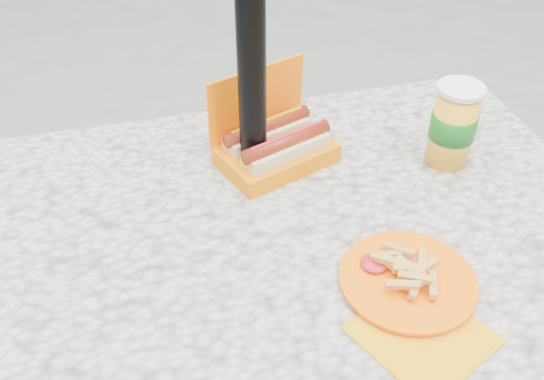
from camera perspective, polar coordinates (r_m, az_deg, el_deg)
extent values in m
cube|color=beige|center=(1.07, 0.34, -4.45)|extent=(1.20, 0.80, 0.05)
cylinder|color=black|center=(1.55, -21.21, -9.98)|extent=(0.07, 0.07, 0.70)
cylinder|color=black|center=(1.68, 14.27, -3.65)|extent=(0.07, 0.07, 0.70)
cube|color=#FF6A00|center=(1.18, 0.42, 3.38)|extent=(0.25, 0.20, 0.04)
cube|color=#FF6A00|center=(1.18, -1.46, 8.43)|extent=(0.20, 0.08, 0.14)
cube|color=#D2BB8D|center=(1.15, 1.35, 3.48)|extent=(0.18, 0.11, 0.04)
cylinder|color=maroon|center=(1.13, 1.37, 4.58)|extent=(0.19, 0.09, 0.03)
cylinder|color=#AE1621|center=(1.13, 1.38, 5.11)|extent=(0.15, 0.06, 0.01)
cube|color=#D2BB8D|center=(1.19, -0.46, 4.98)|extent=(0.18, 0.11, 0.04)
cylinder|color=maroon|center=(1.18, -0.47, 6.05)|extent=(0.19, 0.09, 0.03)
cylinder|color=#AF7F00|center=(1.17, -0.47, 6.57)|extent=(0.15, 0.06, 0.01)
cube|color=orange|center=(0.92, 13.99, -13.05)|extent=(0.22, 0.22, 0.00)
cylinder|color=#FF6A00|center=(0.97, 12.63, -8.33)|extent=(0.20, 0.20, 0.01)
cylinder|color=#FF6A00|center=(0.97, 12.66, -8.18)|extent=(0.21, 0.21, 0.01)
cube|color=#CA8C3B|center=(0.96, 11.10, -6.60)|extent=(0.05, 0.04, 0.01)
cube|color=#CA8C3B|center=(0.99, 11.82, -5.60)|extent=(0.05, 0.04, 0.01)
cube|color=#CA8C3B|center=(0.96, 12.81, -7.51)|extent=(0.05, 0.04, 0.01)
cube|color=#CA8C3B|center=(0.96, 14.24, -7.10)|extent=(0.05, 0.03, 0.01)
cube|color=#CA8C3B|center=(0.96, 12.85, -7.09)|extent=(0.03, 0.05, 0.01)
cube|color=#CA8C3B|center=(0.97, 12.85, -7.53)|extent=(0.03, 0.05, 0.01)
cube|color=#CA8C3B|center=(0.93, 12.17, -8.72)|extent=(0.05, 0.03, 0.01)
cube|color=#CA8C3B|center=(0.98, 10.70, -6.12)|extent=(0.05, 0.02, 0.01)
cube|color=#CA8C3B|center=(0.96, 13.36, -8.22)|extent=(0.04, 0.05, 0.01)
cube|color=#CA8C3B|center=(0.94, 13.30, -8.03)|extent=(0.05, 0.03, 0.01)
cube|color=#CA8C3B|center=(0.98, 13.90, -6.42)|extent=(0.03, 0.05, 0.01)
cube|color=#CA8C3B|center=(0.95, 14.87, -8.59)|extent=(0.03, 0.05, 0.01)
cube|color=#CA8C3B|center=(0.95, 13.00, -7.64)|extent=(0.02, 0.05, 0.01)
cube|color=#CA8C3B|center=(0.95, 13.32, -8.76)|extent=(0.04, 0.05, 0.01)
cube|color=#CA8C3B|center=(0.96, 11.98, -7.37)|extent=(0.04, 0.05, 0.01)
cube|color=#CA8C3B|center=(0.95, 12.82, -7.19)|extent=(0.05, 0.02, 0.01)
ellipsoid|color=#AE1621|center=(0.97, 9.62, -6.79)|extent=(0.04, 0.04, 0.01)
cube|color=#B52D23|center=(0.97, 13.00, -6.99)|extent=(0.07, 0.07, 0.00)
cylinder|color=#FFAB24|center=(1.20, 16.64, 5.68)|extent=(0.08, 0.08, 0.16)
cylinder|color=#125D16|center=(1.20, 16.68, 5.87)|extent=(0.09, 0.09, 0.05)
cylinder|color=white|center=(1.16, 17.39, 9.07)|extent=(0.09, 0.09, 0.01)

